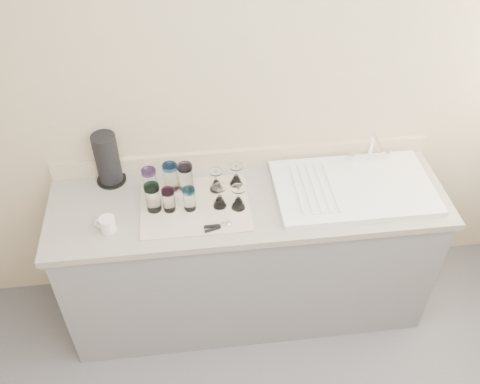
{
  "coord_description": "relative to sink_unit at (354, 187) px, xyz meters",
  "views": [
    {
      "loc": [
        -0.29,
        -0.78,
        2.79
      ],
      "look_at": [
        -0.05,
        1.15,
        1.0
      ],
      "focal_mm": 40.0,
      "sensor_mm": 36.0,
      "label": 1
    }
  ],
  "objects": [
    {
      "name": "tumbler_lavender",
      "position": [
        -0.86,
        -0.04,
        0.05
      ],
      "size": [
        0.06,
        0.06,
        0.13
      ],
      "color": "white",
      "rests_on": "dish_towel"
    },
    {
      "name": "dish_towel",
      "position": [
        -0.83,
        -0.02,
        -0.02
      ],
      "size": [
        0.55,
        0.42,
        0.01
      ],
      "primitive_type": "cube",
      "color": "beige",
      "rests_on": "counter_unit"
    },
    {
      "name": "white_mug",
      "position": [
        -1.26,
        -0.14,
        0.02
      ],
      "size": [
        0.11,
        0.09,
        0.08
      ],
      "color": "silver",
      "rests_on": "counter_unit"
    },
    {
      "name": "tumbler_blue",
      "position": [
        -0.96,
        -0.04,
        0.05
      ],
      "size": [
        0.07,
        0.07,
        0.13
      ],
      "color": "white",
      "rests_on": "dish_towel"
    },
    {
      "name": "tumbler_magenta",
      "position": [
        -1.04,
        -0.03,
        0.07
      ],
      "size": [
        0.08,
        0.08,
        0.15
      ],
      "color": "white",
      "rests_on": "dish_towel"
    },
    {
      "name": "goblet_back_right",
      "position": [
        -0.61,
        0.11,
        0.03
      ],
      "size": [
        0.07,
        0.07,
        0.13
      ],
      "color": "white",
      "rests_on": "dish_towel"
    },
    {
      "name": "tumbler_cyan",
      "position": [
        -0.94,
        0.12,
        0.07
      ],
      "size": [
        0.08,
        0.08,
        0.16
      ],
      "color": "white",
      "rests_on": "dish_towel"
    },
    {
      "name": "goblet_front_right",
      "position": [
        -0.62,
        -0.06,
        0.03
      ],
      "size": [
        0.07,
        0.07,
        0.13
      ],
      "color": "white",
      "rests_on": "dish_towel"
    },
    {
      "name": "can_opener",
      "position": [
        -0.73,
        -0.2,
        -0.0
      ],
      "size": [
        0.13,
        0.06,
        0.02
      ],
      "color": "silver",
      "rests_on": "dish_towel"
    },
    {
      "name": "room_envelope",
      "position": [
        -0.55,
        -1.2,
        0.64
      ],
      "size": [
        3.54,
        3.5,
        2.52
      ],
      "color": "#4F4F54",
      "rests_on": "ground"
    },
    {
      "name": "sink_unit",
      "position": [
        0.0,
        0.0,
        0.0
      ],
      "size": [
        0.82,
        0.5,
        0.22
      ],
      "color": "white",
      "rests_on": "counter_unit"
    },
    {
      "name": "paper_towel_roll",
      "position": [
        -1.26,
        0.23,
        0.12
      ],
      "size": [
        0.16,
        0.16,
        0.29
      ],
      "color": "black",
      "rests_on": "counter_unit"
    },
    {
      "name": "counter_unit",
      "position": [
        -0.55,
        -0.0,
        -0.47
      ],
      "size": [
        2.06,
        0.62,
        0.9
      ],
      "color": "slate",
      "rests_on": "ground"
    },
    {
      "name": "goblet_front_left",
      "position": [
        -0.71,
        -0.04,
        0.03
      ],
      "size": [
        0.07,
        0.07,
        0.13
      ],
      "color": "white",
      "rests_on": "dish_towel"
    },
    {
      "name": "tumbler_teal",
      "position": [
        -1.05,
        0.1,
        0.06
      ],
      "size": [
        0.07,
        0.07,
        0.15
      ],
      "color": "white",
      "rests_on": "dish_towel"
    },
    {
      "name": "tumbler_purple",
      "position": [
        -0.87,
        0.11,
        0.07
      ],
      "size": [
        0.08,
        0.08,
        0.16
      ],
      "color": "white",
      "rests_on": "dish_towel"
    },
    {
      "name": "goblet_back_left",
      "position": [
        -0.71,
        0.08,
        0.03
      ],
      "size": [
        0.07,
        0.07,
        0.13
      ],
      "color": "white",
      "rests_on": "dish_towel"
    }
  ]
}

